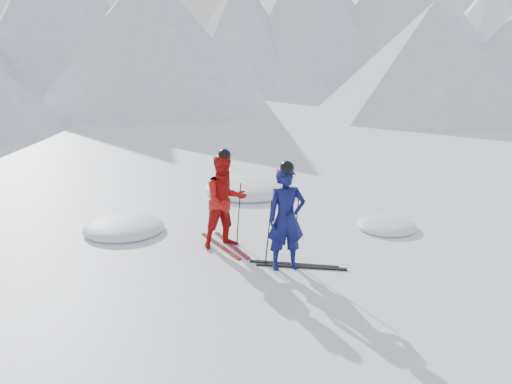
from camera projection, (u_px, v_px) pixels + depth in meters
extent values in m
plane|color=white|center=(353.00, 244.00, 11.37)|extent=(160.00, 160.00, 0.00)
cone|color=#B2BCD1|center=(60.00, 7.00, 45.89)|extent=(23.96, 23.96, 14.35)
cone|color=#B2BCD1|center=(140.00, 27.00, 57.57)|extent=(17.69, 17.69, 11.93)
cone|color=#B2BCD1|center=(241.00, 31.00, 52.04)|extent=(19.63, 19.63, 10.85)
cone|color=#B2BCD1|center=(306.00, 15.00, 55.47)|extent=(23.31, 23.31, 14.15)
cone|color=#B2BCD1|center=(401.00, 11.00, 55.76)|extent=(28.94, 28.94, 14.88)
cone|color=silver|center=(488.00, 33.00, 58.60)|extent=(24.45, 24.45, 10.76)
cone|color=#B2BCD1|center=(430.00, 59.00, 31.61)|extent=(14.00, 14.00, 6.50)
cone|color=#B2BCD1|center=(151.00, 38.00, 34.16)|extent=(16.00, 16.00, 9.00)
imported|color=#0B0F46|center=(286.00, 219.00, 9.91)|extent=(0.72, 0.48, 1.94)
imported|color=#AC0F0D|center=(225.00, 201.00, 11.00)|extent=(1.12, 0.98, 1.94)
cylinder|color=black|center=(268.00, 234.00, 10.08)|extent=(0.13, 0.09, 1.29)
cylinder|color=black|center=(296.00, 230.00, 10.27)|extent=(0.13, 0.08, 1.29)
cylinder|color=black|center=(210.00, 214.00, 11.27)|extent=(0.13, 0.10, 1.29)
cylinder|color=black|center=(239.00, 213.00, 11.28)|extent=(0.13, 0.09, 1.29)
cube|color=black|center=(220.00, 246.00, 11.23)|extent=(0.65, 1.63, 0.03)
cube|color=black|center=(232.00, 245.00, 11.28)|extent=(0.54, 1.66, 0.03)
cube|color=black|center=(294.00, 264.00, 10.29)|extent=(1.62, 0.70, 0.03)
cube|color=black|center=(301.00, 267.00, 10.16)|extent=(1.63, 0.64, 0.03)
ellipsoid|color=white|center=(124.00, 231.00, 12.16)|extent=(1.81, 1.81, 0.40)
ellipsoid|color=white|center=(387.00, 229.00, 12.34)|extent=(1.35, 1.35, 0.30)
ellipsoid|color=white|center=(249.00, 192.00, 15.37)|extent=(2.48, 2.48, 0.55)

